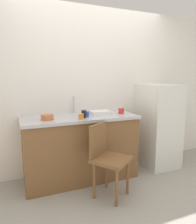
{
  "coord_description": "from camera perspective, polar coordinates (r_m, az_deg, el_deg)",
  "views": [
    {
      "loc": [
        -1.1,
        -2.07,
        1.45
      ],
      "look_at": [
        -0.0,
        0.6,
        0.96
      ],
      "focal_mm": 33.48,
      "sensor_mm": 36.0,
      "label": 1
    }
  ],
  "objects": [
    {
      "name": "ground_plane",
      "position": [
        2.75,
        5.18,
        -22.16
      ],
      "size": [
        8.0,
        8.0,
        0.0
      ],
      "primitive_type": "plane",
      "color": "#9E998E"
    },
    {
      "name": "back_wall",
      "position": [
        3.27,
        -2.65,
        5.89
      ],
      "size": [
        4.8,
        0.1,
        2.48
      ],
      "primitive_type": "cube",
      "color": "white",
      "rests_on": "ground_plane"
    },
    {
      "name": "cabinet_base",
      "position": [
        3.02,
        -4.82,
        -10.02
      ],
      "size": [
        1.55,
        0.6,
        0.87
      ],
      "primitive_type": "cube",
      "color": "brown",
      "rests_on": "ground_plane"
    },
    {
      "name": "countertop",
      "position": [
        2.9,
        -4.95,
        -1.52
      ],
      "size": [
        1.59,
        0.64,
        0.04
      ],
      "primitive_type": "cube",
      "color": "#B7B7BC",
      "rests_on": "cabinet_base"
    },
    {
      "name": "faucet",
      "position": [
        3.11,
        -6.66,
        1.91
      ],
      "size": [
        0.02,
        0.02,
        0.25
      ],
      "primitive_type": "cylinder",
      "color": "#B7B7BC",
      "rests_on": "countertop"
    },
    {
      "name": "refrigerator",
      "position": [
        3.55,
        16.0,
        -3.51
      ],
      "size": [
        0.53,
        0.63,
        1.33
      ],
      "primitive_type": "cube",
      "color": "silver",
      "rests_on": "ground_plane"
    },
    {
      "name": "chair",
      "position": [
        2.58,
        2.48,
        -12.01
      ],
      "size": [
        0.56,
        0.56,
        0.89
      ],
      "rotation": [
        0.0,
        0.0,
        0.62
      ],
      "color": "brown",
      "rests_on": "ground_plane"
    },
    {
      "name": "dish_tray",
      "position": [
        3.04,
        0.53,
        -0.11
      ],
      "size": [
        0.28,
        0.2,
        0.05
      ],
      "primitive_type": "cube",
      "color": "white",
      "rests_on": "countertop"
    },
    {
      "name": "terracotta_bowl",
      "position": [
        2.72,
        -13.69,
        -1.34
      ],
      "size": [
        0.16,
        0.16,
        0.07
      ],
      "primitive_type": "cylinder",
      "color": "#C67042",
      "rests_on": "countertop"
    },
    {
      "name": "cup_black",
      "position": [
        2.78,
        -3.88,
        -0.55
      ],
      "size": [
        0.06,
        0.06,
        0.1
      ],
      "primitive_type": "cylinder",
      "color": "black",
      "rests_on": "countertop"
    },
    {
      "name": "cup_orange",
      "position": [
        2.69,
        -4.68,
        -1.2
      ],
      "size": [
        0.07,
        0.07,
        0.07
      ],
      "primitive_type": "cylinder",
      "color": "orange",
      "rests_on": "countertop"
    },
    {
      "name": "cup_blue",
      "position": [
        2.86,
        -3.12,
        -0.54
      ],
      "size": [
        0.07,
        0.07,
        0.07
      ],
      "primitive_type": "cylinder",
      "color": "blue",
      "rests_on": "countertop"
    },
    {
      "name": "cup_red",
      "position": [
        3.1,
        6.34,
        0.3
      ],
      "size": [
        0.08,
        0.08,
        0.08
      ],
      "primitive_type": "cylinder",
      "color": "red",
      "rests_on": "countertop"
    }
  ]
}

